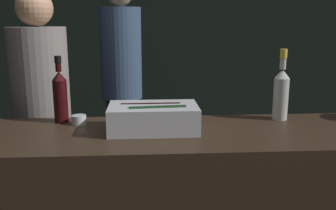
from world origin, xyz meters
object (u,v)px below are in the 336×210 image
candle_votive (79,120)px  rose_wine_bottle (281,91)px  ice_bin_with_bottles (153,117)px  person_blond_tee (42,113)px  red_wine_bottle_black_foil (60,95)px  person_in_hoodie (121,77)px

candle_votive → rose_wine_bottle: 1.03m
ice_bin_with_bottles → rose_wine_bottle: rose_wine_bottle is taller
candle_votive → rose_wine_bottle: size_ratio=0.20×
rose_wine_bottle → person_blond_tee: (-1.32, 0.40, -0.19)m
candle_votive → red_wine_bottle_black_foil: (-0.10, 0.05, 0.12)m
person_in_hoodie → red_wine_bottle_black_foil: bearing=-47.7°
rose_wine_bottle → person_in_hoodie: bearing=124.5°
candle_votive → person_blond_tee: (-0.30, 0.44, -0.07)m
candle_votive → person_in_hoodie: size_ratio=0.04×
red_wine_bottle_black_foil → rose_wine_bottle: 1.12m
red_wine_bottle_black_foil → person_blond_tee: 0.47m
ice_bin_with_bottles → candle_votive: bearing=161.0°
ice_bin_with_bottles → red_wine_bottle_black_foil: bearing=158.8°
candle_votive → person_in_hoodie: 1.33m
ice_bin_with_bottles → rose_wine_bottle: (0.66, 0.16, 0.08)m
red_wine_bottle_black_foil → person_in_hoodie: size_ratio=0.19×
ice_bin_with_bottles → red_wine_bottle_black_foil: red_wine_bottle_black_foil is taller
ice_bin_with_bottles → person_in_hoodie: (-0.23, 1.45, -0.03)m
rose_wine_bottle → person_blond_tee: bearing=163.0°
ice_bin_with_bottles → red_wine_bottle_black_foil: (-0.46, 0.18, 0.08)m
rose_wine_bottle → person_in_hoodie: person_in_hoodie is taller
candle_votive → person_blond_tee: bearing=124.0°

